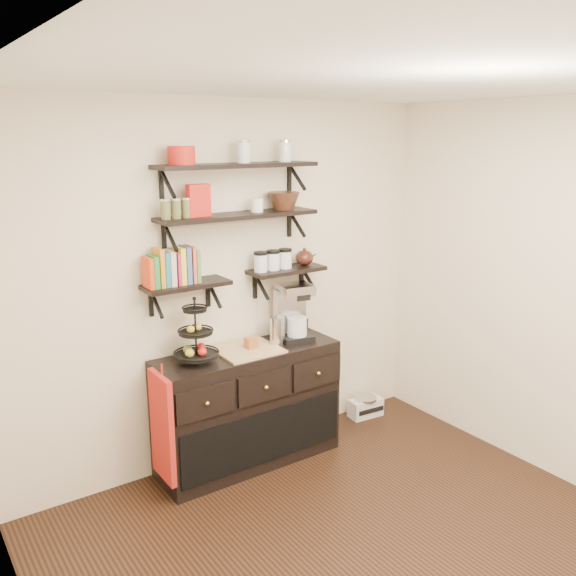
{
  "coord_description": "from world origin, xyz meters",
  "views": [
    {
      "loc": [
        -2.15,
        -2.14,
        2.45
      ],
      "look_at": [
        0.11,
        1.15,
        1.44
      ],
      "focal_mm": 38.0,
      "sensor_mm": 36.0,
      "label": 1
    }
  ],
  "objects": [
    {
      "name": "fruit_stand",
      "position": [
        -0.41,
        1.52,
        1.06
      ],
      "size": [
        0.31,
        0.31,
        0.45
      ],
      "rotation": [
        0.0,
        0.0,
        -0.2
      ],
      "color": "black",
      "rests_on": "sideboard"
    },
    {
      "name": "apron",
      "position": [
        -0.74,
        1.41,
        0.54
      ],
      "size": [
        0.04,
        0.32,
        0.75
      ],
      "primitive_type": "cube",
      "color": "#A41211",
      "rests_on": "sideboard"
    },
    {
      "name": "candle",
      "position": [
        0.03,
        1.51,
        0.96
      ],
      "size": [
        0.08,
        0.08,
        0.08
      ],
      "primitive_type": "cube",
      "color": "#965222",
      "rests_on": "sideboard"
    },
    {
      "name": "glass_canisters",
      "position": [
        0.3,
        1.63,
        1.51
      ],
      "size": [
        0.32,
        0.1,
        0.13
      ],
      "color": "silver",
      "rests_on": "shelf_low_right"
    },
    {
      "name": "back_wall",
      "position": [
        0.0,
        1.75,
        1.35
      ],
      "size": [
        3.5,
        0.02,
        2.7
      ],
      "primitive_type": "cube",
      "color": "beige",
      "rests_on": "ground"
    },
    {
      "name": "radio",
      "position": [
        1.25,
        1.59,
        0.09
      ],
      "size": [
        0.31,
        0.22,
        0.18
      ],
      "rotation": [
        0.0,
        0.0,
        -0.09
      ],
      "color": "silver",
      "rests_on": "floor"
    },
    {
      "name": "thermal_carafe",
      "position": [
        0.24,
        1.49,
        1.01
      ],
      "size": [
        0.11,
        0.11,
        0.22
      ],
      "primitive_type": "cylinder",
      "color": "silver",
      "rests_on": "sideboard"
    },
    {
      "name": "coffee_maker",
      "position": [
        0.43,
        1.55,
        1.11
      ],
      "size": [
        0.28,
        0.27,
        0.44
      ],
      "rotation": [
        0.0,
        0.0,
        -0.19
      ],
      "color": "black",
      "rests_on": "sideboard"
    },
    {
      "name": "shelf_low_left",
      "position": [
        -0.42,
        1.63,
        1.43
      ],
      "size": [
        0.6,
        0.25,
        0.23
      ],
      "color": "black",
      "rests_on": "back_wall"
    },
    {
      "name": "shelf_mid",
      "position": [
        0.0,
        1.62,
        1.88
      ],
      "size": [
        1.2,
        0.27,
        0.23
      ],
      "color": "black",
      "rests_on": "back_wall"
    },
    {
      "name": "left_wall",
      "position": [
        -1.75,
        0.0,
        1.35
      ],
      "size": [
        0.02,
        3.5,
        2.7
      ],
      "primitive_type": "cube",
      "color": "beige",
      "rests_on": "ground"
    },
    {
      "name": "red_pot",
      "position": [
        -0.42,
        1.61,
        2.31
      ],
      "size": [
        0.18,
        0.18,
        0.12
      ],
      "primitive_type": "cylinder",
      "color": "red",
      "rests_on": "shelf_top"
    },
    {
      "name": "shelf_top",
      "position": [
        0.0,
        1.62,
        2.23
      ],
      "size": [
        1.2,
        0.27,
        0.23
      ],
      "color": "black",
      "rests_on": "back_wall"
    },
    {
      "name": "shelf_low_right",
      "position": [
        0.42,
        1.63,
        1.43
      ],
      "size": [
        0.6,
        0.25,
        0.23
      ],
      "color": "black",
      "rests_on": "back_wall"
    },
    {
      "name": "floor",
      "position": [
        0.0,
        0.0,
        0.0
      ],
      "size": [
        3.5,
        3.5,
        0.0
      ],
      "primitive_type": "plane",
      "color": "black",
      "rests_on": "ground"
    },
    {
      "name": "cookbooks",
      "position": [
        -0.51,
        1.63,
        1.56
      ],
      "size": [
        0.36,
        0.15,
        0.26
      ],
      "color": "red",
      "rests_on": "shelf_low_left"
    },
    {
      "name": "sideboard",
      "position": [
        -0.01,
        1.51,
        0.45
      ],
      "size": [
        1.4,
        0.5,
        0.92
      ],
      "color": "black",
      "rests_on": "floor"
    },
    {
      "name": "walnut_bowl",
      "position": [
        0.39,
        1.61,
        1.96
      ],
      "size": [
        0.24,
        0.24,
        0.13
      ],
      "primitive_type": null,
      "color": "black",
      "rests_on": "shelf_mid"
    },
    {
      "name": "ramekins",
      "position": [
        0.15,
        1.61,
        1.95
      ],
      "size": [
        0.09,
        0.09,
        0.1
      ],
      "primitive_type": "cylinder",
      "color": "white",
      "rests_on": "shelf_mid"
    },
    {
      "name": "recipe_box",
      "position": [
        -0.31,
        1.61,
        2.01
      ],
      "size": [
        0.16,
        0.07,
        0.22
      ],
      "primitive_type": "cube",
      "rotation": [
        0.0,
        0.0,
        0.04
      ],
      "color": "red",
      "rests_on": "shelf_mid"
    },
    {
      "name": "ceiling",
      "position": [
        0.0,
        0.0,
        2.7
      ],
      "size": [
        3.5,
        3.5,
        0.02
      ],
      "primitive_type": "cube",
      "color": "white",
      "rests_on": "back_wall"
    },
    {
      "name": "teapot",
      "position": [
        0.59,
        1.63,
        1.52
      ],
      "size": [
        0.19,
        0.14,
        0.14
      ],
      "primitive_type": null,
      "rotation": [
        0.0,
        0.0,
        -0.01
      ],
      "color": "#391811",
      "rests_on": "shelf_low_right"
    }
  ]
}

